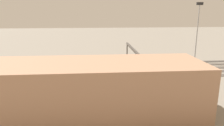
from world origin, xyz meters
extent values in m
plane|color=gray|center=(0.00, 0.00, 0.00)|extent=(400.00, 400.00, 0.00)
cube|color=#3D3833|center=(0.00, -10.00, 0.06)|extent=(140.00, 2.80, 0.12)
cube|color=#4C443D|center=(0.00, -5.00, 0.06)|extent=(140.00, 2.80, 0.12)
cube|color=#4C443D|center=(0.00, 0.00, 0.06)|extent=(140.00, 2.80, 0.12)
cube|color=#4C443D|center=(0.00, 5.00, 0.06)|extent=(140.00, 2.80, 0.12)
cube|color=#4C443D|center=(0.00, 10.00, 0.06)|extent=(140.00, 2.80, 0.12)
cube|color=gold|center=(15.71, 5.00, 1.92)|extent=(10.00, 3.00, 3.60)
cube|color=gold|center=(18.71, 5.00, 4.42)|extent=(3.00, 2.70, 1.40)
cube|color=#D85914|center=(16.02, 0.00, 1.92)|extent=(10.00, 3.00, 3.60)
cube|color=#D85914|center=(19.02, 0.00, 4.42)|extent=(3.00, 2.70, 1.40)
cube|color=#D85914|center=(19.14, 10.00, 1.92)|extent=(10.00, 3.00, 3.60)
cube|color=#D85914|center=(22.14, 10.00, 4.42)|extent=(3.00, 2.70, 1.40)
cylinder|color=#9EA0A5|center=(-38.21, -12.07, 12.29)|extent=(0.44, 0.44, 24.57)
cube|color=#262628|center=(-38.21, -12.07, 25.17)|extent=(2.80, 0.70, 1.20)
cylinder|color=#4C4742|center=(-7.15, -12.10, 4.00)|extent=(0.50, 0.50, 8.00)
cylinder|color=#4C4742|center=(-7.15, 12.10, 4.00)|extent=(0.50, 0.50, 8.00)
cube|color=#4C4742|center=(-7.15, 0.00, 8.40)|extent=(0.70, 25.00, 0.80)
cube|color=tan|center=(9.90, 34.15, 5.80)|extent=(53.32, 15.92, 11.60)
camera|label=1|loc=(6.93, 78.54, 22.55)|focal=34.06mm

